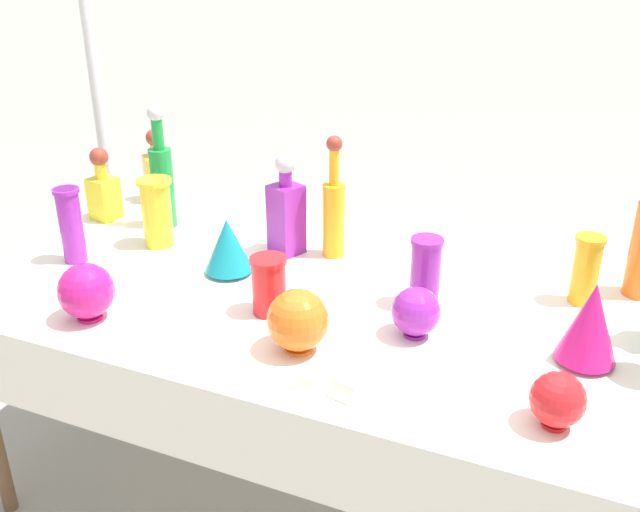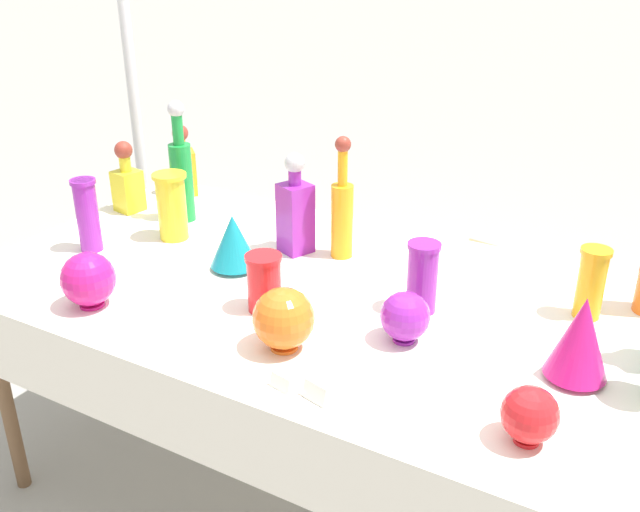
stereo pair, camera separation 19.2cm
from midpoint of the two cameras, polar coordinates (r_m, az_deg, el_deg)
name	(u,v)px [view 2 (the right image)]	position (r m, az deg, el deg)	size (l,w,h in m)	color
ground_plane	(320,499)	(2.41, 2.41, -18.94)	(40.00, 40.00, 0.00)	gray
display_table	(315,309)	(1.96, 2.43, -4.32)	(1.96, 1.05, 0.76)	white
tall_bottle_0	(342,211)	(2.10, 4.39, 3.57)	(0.07, 0.07, 0.37)	orange
tall_bottle_1	(181,172)	(2.39, -8.79, 6.60)	(0.07, 0.07, 0.41)	#198C38
square_decanter_0	(127,182)	(2.53, -13.10, 5.75)	(0.09, 0.09, 0.25)	yellow
square_decanter_1	(183,166)	(2.66, -8.89, 7.07)	(0.12, 0.12, 0.26)	orange
square_decanter_3	(295,211)	(2.13, 0.58, 3.59)	(0.11, 0.11, 0.31)	purple
slender_vase_0	(87,213)	(2.23, -15.83, 3.26)	(0.08, 0.08, 0.23)	purple
slender_vase_1	(172,204)	(2.26, -9.43, 4.05)	(0.11, 0.11, 0.22)	yellow
slender_vase_2	(592,281)	(1.94, 23.59, -1.91)	(0.08, 0.08, 0.19)	orange
slender_vase_3	(264,281)	(1.82, -1.50, -2.06)	(0.10, 0.10, 0.15)	red
slender_vase_5	(422,275)	(1.84, 11.17, -1.60)	(0.09, 0.09, 0.19)	purple
fluted_vase_0	(581,337)	(1.67, 23.29, -6.10)	(0.14, 0.14, 0.20)	#C61972
fluted_vase_1	(233,241)	(2.04, -4.30, 1.13)	(0.14, 0.14, 0.17)	teal
round_bowl_0	(88,279)	(1.90, -15.36, -1.88)	(0.14, 0.14, 0.15)	#C61972
round_bowl_1	(284,319)	(1.65, 0.38, -5.12)	(0.15, 0.15, 0.15)	orange
round_bowl_2	(405,316)	(1.72, 10.03, -4.87)	(0.12, 0.12, 0.13)	purple
round_bowl_3	(530,415)	(1.47, 20.15, -11.96)	(0.11, 0.11, 0.12)	red
price_tag_left	(315,393)	(1.51, 3.27, -11.00)	(0.06, 0.01, 0.04)	white
price_tag_center	(281,383)	(1.55, 0.41, -10.24)	(0.05, 0.01, 0.03)	white
cardboard_box_behind_left	(508,317)	(3.10, 16.52, -4.78)	(0.56, 0.44, 0.45)	tan
canopy_pole	(138,136)	(3.03, -12.60, 9.32)	(0.18, 0.18, 2.28)	silver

